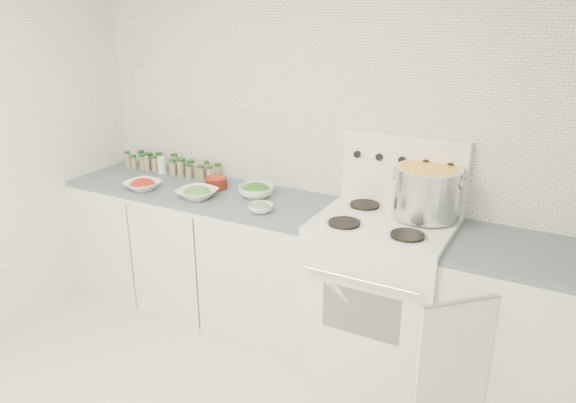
# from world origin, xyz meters

# --- Properties ---
(room_walls) EXTENTS (3.54, 3.04, 2.52)m
(room_walls) POSITION_xyz_m (0.00, 0.00, 1.56)
(room_walls) COLOR white
(room_walls) RESTS_ON ground
(counter_left) EXTENTS (1.85, 0.62, 0.90)m
(counter_left) POSITION_xyz_m (-0.82, 1.19, 0.45)
(counter_left) COLOR white
(counter_left) RESTS_ON ground
(stove) EXTENTS (0.76, 0.70, 1.36)m
(stove) POSITION_xyz_m (0.48, 1.19, 0.50)
(stove) COLOR white
(stove) RESTS_ON ground
(counter_right) EXTENTS (0.89, 0.90, 0.90)m
(counter_right) POSITION_xyz_m (1.30, 1.19, 0.45)
(counter_right) COLOR white
(counter_right) RESTS_ON ground
(stock_pot) EXTENTS (0.39, 0.37, 0.28)m
(stock_pot) POSITION_xyz_m (0.67, 1.32, 1.10)
(stock_pot) COLOR silver
(stock_pot) RESTS_ON stove
(bowl_tomato) EXTENTS (0.26, 0.26, 0.08)m
(bowl_tomato) POSITION_xyz_m (-1.16, 1.01, 0.93)
(bowl_tomato) COLOR white
(bowl_tomato) RESTS_ON counter_left
(bowl_snowpea) EXTENTS (0.26, 0.26, 0.08)m
(bowl_snowpea) POSITION_xyz_m (-0.73, 1.05, 0.93)
(bowl_snowpea) COLOR white
(bowl_snowpea) RESTS_ON counter_left
(bowl_broccoli) EXTENTS (0.30, 0.30, 0.09)m
(bowl_broccoli) POSITION_xyz_m (-0.41, 1.25, 0.94)
(bowl_broccoli) COLOR white
(bowl_broccoli) RESTS_ON counter_left
(bowl_zucchini) EXTENTS (0.17, 0.17, 0.06)m
(bowl_zucchini) POSITION_xyz_m (-0.25, 1.03, 0.93)
(bowl_zucchini) COLOR white
(bowl_zucchini) RESTS_ON counter_left
(bowl_pepper) EXTENTS (0.15, 0.15, 0.09)m
(bowl_pepper) POSITION_xyz_m (-0.73, 1.26, 0.94)
(bowl_pepper) COLOR #53160E
(bowl_pepper) RESTS_ON counter_left
(salt_canister) EXTENTS (0.08, 0.08, 0.12)m
(salt_canister) POSITION_xyz_m (-1.28, 1.36, 0.96)
(salt_canister) COLOR white
(salt_canister) RESTS_ON counter_left
(tin_can) EXTENTS (0.08, 0.08, 0.09)m
(tin_can) POSITION_xyz_m (-1.00, 1.41, 0.95)
(tin_can) COLOR #AAA790
(tin_can) RESTS_ON counter_left
(spice_cluster) EXTENTS (0.79, 0.16, 0.13)m
(spice_cluster) POSITION_xyz_m (-1.23, 1.39, 0.96)
(spice_cluster) COLOR gray
(spice_cluster) RESTS_ON counter_left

